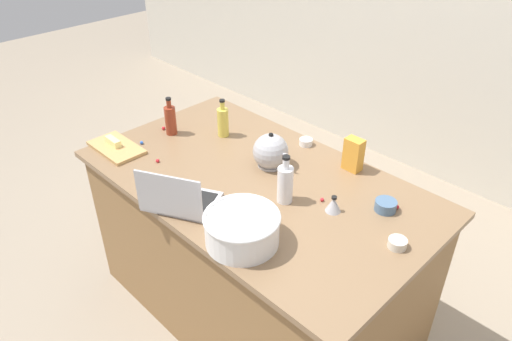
% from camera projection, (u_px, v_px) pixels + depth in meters
% --- Properties ---
extents(ground_plane, '(12.00, 12.00, 0.00)m').
position_uv_depth(ground_plane, '(256.00, 306.00, 2.80)').
color(ground_plane, gray).
extents(wall_back, '(8.00, 0.10, 2.60)m').
position_uv_depth(wall_back, '(467.00, 14.00, 3.31)').
color(wall_back, beige).
rests_on(wall_back, ground).
extents(island_counter, '(1.73, 1.00, 0.90)m').
position_uv_depth(island_counter, '(256.00, 248.00, 2.56)').
color(island_counter, olive).
rests_on(island_counter, ground).
extents(laptop, '(0.38, 0.34, 0.22)m').
position_uv_depth(laptop, '(178.00, 199.00, 2.10)').
color(laptop, '#B7B7BC').
rests_on(laptop, island_counter).
extents(mixing_bowl_large, '(0.31, 0.31, 0.14)m').
position_uv_depth(mixing_bowl_large, '(242.00, 228.00, 1.89)').
color(mixing_bowl_large, white).
rests_on(mixing_bowl_large, island_counter).
extents(bottle_soy, '(0.06, 0.06, 0.22)m').
position_uv_depth(bottle_soy, '(170.00, 120.00, 2.65)').
color(bottle_soy, maroon).
rests_on(bottle_soy, island_counter).
extents(bottle_oil, '(0.06, 0.06, 0.22)m').
position_uv_depth(bottle_oil, '(223.00, 121.00, 2.63)').
color(bottle_oil, '#DBC64C').
rests_on(bottle_oil, island_counter).
extents(bottle_vinegar, '(0.07, 0.07, 0.23)m').
position_uv_depth(bottle_vinegar, '(285.00, 183.00, 2.11)').
color(bottle_vinegar, white).
rests_on(bottle_vinegar, island_counter).
extents(kettle, '(0.21, 0.18, 0.20)m').
position_uv_depth(kettle, '(271.00, 152.00, 2.37)').
color(kettle, '#ADADB2').
rests_on(kettle, island_counter).
extents(cutting_board, '(0.32, 0.18, 0.02)m').
position_uv_depth(cutting_board, '(116.00, 148.00, 2.55)').
color(cutting_board, tan).
rests_on(cutting_board, island_counter).
extents(butter_stick_left, '(0.11, 0.04, 0.04)m').
position_uv_depth(butter_stick_left, '(113.00, 141.00, 2.55)').
color(butter_stick_left, '#F4E58C').
rests_on(butter_stick_left, cutting_board).
extents(ramekin_small, '(0.10, 0.10, 0.05)m').
position_uv_depth(ramekin_small, '(386.00, 206.00, 2.09)').
color(ramekin_small, slate).
rests_on(ramekin_small, island_counter).
extents(ramekin_medium, '(0.08, 0.08, 0.04)m').
position_uv_depth(ramekin_medium, '(397.00, 243.00, 1.90)').
color(ramekin_medium, beige).
rests_on(ramekin_medium, island_counter).
extents(ramekin_wide, '(0.07, 0.07, 0.04)m').
position_uv_depth(ramekin_wide, '(306.00, 142.00, 2.58)').
color(ramekin_wide, white).
rests_on(ramekin_wide, island_counter).
extents(kitchen_timer, '(0.07, 0.07, 0.08)m').
position_uv_depth(kitchen_timer, '(333.00, 204.00, 2.08)').
color(kitchen_timer, '#B2B2B7').
rests_on(kitchen_timer, island_counter).
extents(candy_bag, '(0.09, 0.06, 0.17)m').
position_uv_depth(candy_bag, '(353.00, 154.00, 2.34)').
color(candy_bag, gold).
rests_on(candy_bag, island_counter).
extents(candy_0, '(0.02, 0.02, 0.02)m').
position_uv_depth(candy_0, '(158.00, 161.00, 2.43)').
color(candy_0, red).
rests_on(candy_0, island_counter).
extents(candy_1, '(0.02, 0.02, 0.02)m').
position_uv_depth(candy_1, '(397.00, 207.00, 2.11)').
color(candy_1, red).
rests_on(candy_1, island_counter).
extents(candy_2, '(0.02, 0.02, 0.02)m').
position_uv_depth(candy_2, '(164.00, 128.00, 2.73)').
color(candy_2, red).
rests_on(candy_2, island_counter).
extents(candy_3, '(0.02, 0.02, 0.02)m').
position_uv_depth(candy_3, '(322.00, 200.00, 2.16)').
color(candy_3, red).
rests_on(candy_3, island_counter).
extents(candy_4, '(0.02, 0.02, 0.02)m').
position_uv_depth(candy_4, '(142.00, 143.00, 2.59)').
color(candy_4, blue).
rests_on(candy_4, island_counter).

